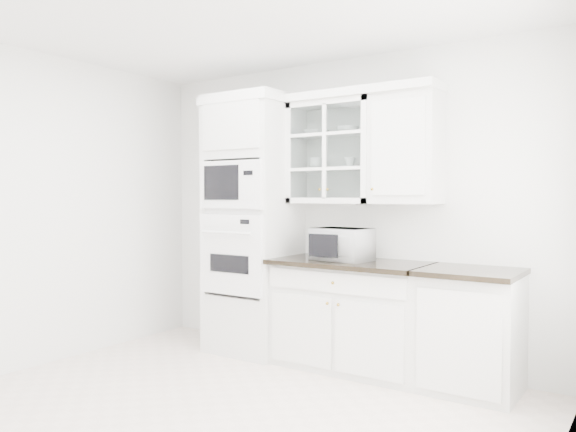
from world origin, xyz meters
The scene contains 13 objects.
ground centered at (0.00, 0.00, 0.01)m, with size 4.00×3.50×0.01m, color beige.
room_shell centered at (0.00, 0.43, 1.78)m, with size 4.00×3.50×2.70m.
oven_column centered at (-0.75, 1.42, 1.20)m, with size 0.76×0.68×2.40m.
base_cabinet_run centered at (0.28, 1.45, 0.46)m, with size 1.32×0.67×0.92m.
extra_base_cabinet centered at (1.28, 1.45, 0.46)m, with size 0.72×0.67×0.92m.
upper_cabinet_glass centered at (0.03, 1.58, 1.85)m, with size 0.80×0.33×0.90m.
upper_cabinet_solid centered at (0.71, 1.58, 1.85)m, with size 0.55×0.33×0.90m, color silver.
crown_molding centered at (-0.07, 1.56, 2.33)m, with size 2.14×0.38×0.07m, color white.
countertop_microwave centered at (0.21, 1.42, 1.06)m, with size 0.47×0.39×0.27m, color white.
bowl_a centered at (-0.16, 1.60, 2.04)m, with size 0.21×0.21×0.05m, color white.
bowl_b centered at (0.16, 1.59, 2.04)m, with size 0.19×0.19×0.06m, color white.
cup_a centered at (-0.15, 1.59, 1.76)m, with size 0.13×0.13×0.10m, color white.
cup_b centered at (0.19, 1.58, 1.75)m, with size 0.10×0.10×0.09m, color white.
Camera 1 is at (2.47, -2.77, 1.46)m, focal length 35.00 mm.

